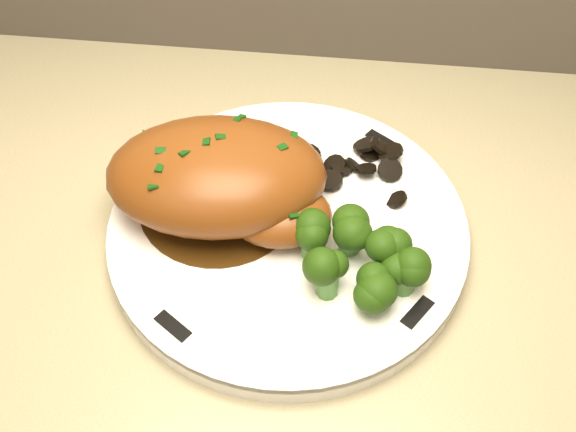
# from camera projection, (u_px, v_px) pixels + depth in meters

# --- Properties ---
(plate) EXTENTS (0.29, 0.29, 0.02)m
(plate) POSITION_uv_depth(u_px,v_px,m) (288.00, 232.00, 0.55)
(plate) COLOR white
(plate) RESTS_ON counter
(rim_accent_0) EXTENTS (0.03, 0.02, 0.00)m
(rim_accent_0) POSITION_uv_depth(u_px,v_px,m) (382.00, 140.00, 0.59)
(rim_accent_0) COLOR black
(rim_accent_0) RESTS_ON plate
(rim_accent_1) EXTENTS (0.02, 0.03, 0.00)m
(rim_accent_1) POSITION_uv_depth(u_px,v_px,m) (180.00, 150.00, 0.59)
(rim_accent_1) COLOR black
(rim_accent_1) RESTS_ON plate
(rim_accent_2) EXTENTS (0.03, 0.02, 0.00)m
(rim_accent_2) POSITION_uv_depth(u_px,v_px,m) (173.00, 326.00, 0.48)
(rim_accent_2) COLOR black
(rim_accent_2) RESTS_ON plate
(rim_accent_3) EXTENTS (0.02, 0.03, 0.00)m
(rim_accent_3) POSITION_uv_depth(u_px,v_px,m) (417.00, 313.00, 0.49)
(rim_accent_3) COLOR black
(rim_accent_3) RESTS_ON plate
(gravy_pool) EXTENTS (0.12, 0.12, 0.00)m
(gravy_pool) POSITION_uv_depth(u_px,v_px,m) (220.00, 203.00, 0.55)
(gravy_pool) COLOR #3A220A
(gravy_pool) RESTS_ON plate
(chicken_breast) EXTENTS (0.18, 0.12, 0.06)m
(chicken_breast) POSITION_uv_depth(u_px,v_px,m) (224.00, 180.00, 0.53)
(chicken_breast) COLOR brown
(chicken_breast) RESTS_ON plate
(mushroom_pile) EXTENTS (0.08, 0.06, 0.02)m
(mushroom_pile) POSITION_uv_depth(u_px,v_px,m) (352.00, 174.00, 0.56)
(mushroom_pile) COLOR black
(mushroom_pile) RESTS_ON plate
(broccoli_florets) EXTENTS (0.09, 0.07, 0.04)m
(broccoli_florets) POSITION_uv_depth(u_px,v_px,m) (359.00, 259.00, 0.49)
(broccoli_florets) COLOR #4F8A3A
(broccoli_florets) RESTS_ON plate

